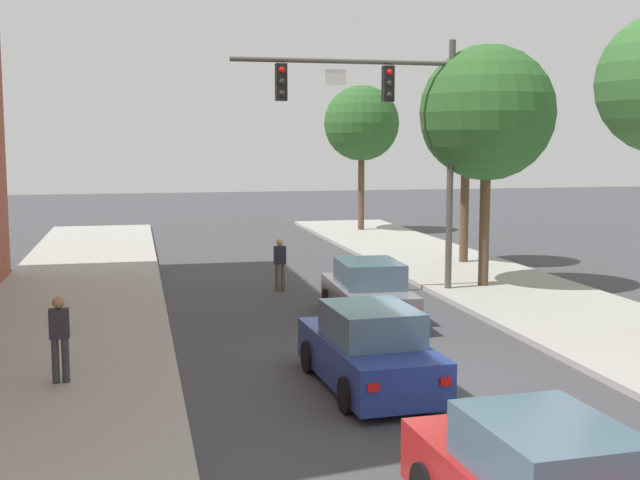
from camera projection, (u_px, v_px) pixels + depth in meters
name	position (u px, v px, depth m)	size (l,w,h in m)	color
ground_plane	(385.00, 377.00, 16.20)	(120.00, 120.00, 0.00)	#424247
sidewalk_left	(41.00, 396.00, 14.76)	(5.00, 60.00, 0.15)	#A8A59E
traffic_signal_mast	(391.00, 117.00, 24.13)	(6.75, 0.38, 7.50)	#514C47
car_lead_grey	(368.00, 294.00, 21.14)	(1.98, 4.31, 1.60)	slate
car_following_blue	(369.00, 351.00, 15.39)	(1.99, 4.31, 1.60)	navy
pedestrian_sidewalk_left_walker	(60.00, 335.00, 15.21)	(0.36, 0.22, 1.64)	#333338
pedestrian_crossing_road	(280.00, 262.00, 25.44)	(0.36, 0.22, 1.64)	brown
street_tree_second	(487.00, 113.00, 25.05)	(4.16, 4.16, 7.45)	brown
street_tree_third	(466.00, 126.00, 30.11)	(3.29, 3.29, 6.74)	brown
street_tree_farthest	(362.00, 124.00, 41.22)	(3.80, 3.80, 7.31)	brown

